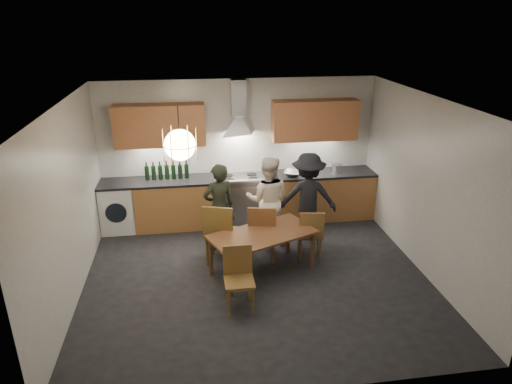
{
  "coord_description": "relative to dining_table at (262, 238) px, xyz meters",
  "views": [
    {
      "loc": [
        -0.87,
        -5.78,
        3.68
      ],
      "look_at": [
        0.05,
        0.4,
        1.2
      ],
      "focal_mm": 32.0,
      "sensor_mm": 36.0,
      "label": 1
    }
  ],
  "objects": [
    {
      "name": "wall_fixtures",
      "position": [
        -0.11,
        1.93,
        1.3
      ],
      "size": [
        4.3,
        0.54,
        1.1
      ],
      "color": "#CC7F4E",
      "rests_on": "ground"
    },
    {
      "name": "chair_front",
      "position": [
        -0.44,
        -0.79,
        -0.08
      ],
      "size": [
        0.39,
        0.39,
        0.85
      ],
      "rotation": [
        0.0,
        0.0,
        -0.0
      ],
      "color": "brown",
      "rests_on": "ground"
    },
    {
      "name": "room_shell",
      "position": [
        -0.11,
        -0.13,
        1.13
      ],
      "size": [
        5.02,
        4.52,
        2.61
      ],
      "color": "white",
      "rests_on": "ground"
    },
    {
      "name": "pendant_lamp",
      "position": [
        -1.11,
        -0.23,
        1.53
      ],
      "size": [
        0.43,
        0.43,
        0.7
      ],
      "color": "black",
      "rests_on": "ground"
    },
    {
      "name": "chair_back_mid",
      "position": [
        0.05,
        0.35,
        -0.03
      ],
      "size": [
        0.5,
        0.5,
        0.94
      ],
      "rotation": [
        0.0,
        0.0,
        2.94
      ],
      "color": "brown",
      "rests_on": "ground"
    },
    {
      "name": "person_mid",
      "position": [
        0.25,
        0.99,
        0.18
      ],
      "size": [
        0.85,
        0.74,
        1.51
      ],
      "primitive_type": "imported",
      "rotation": [
        0.0,
        0.0,
        2.89
      ],
      "color": "white",
      "rests_on": "ground"
    },
    {
      "name": "wine_bottles",
      "position": [
        -1.42,
        1.88,
        0.49
      ],
      "size": [
        0.77,
        0.08,
        0.33
      ],
      "color": "black",
      "rests_on": "counter_run"
    },
    {
      "name": "counter_run",
      "position": [
        -0.08,
        1.82,
        -0.12
      ],
      "size": [
        5.0,
        0.62,
        0.9
      ],
      "color": "tan",
      "rests_on": "ground"
    },
    {
      "name": "mixing_bowl",
      "position": [
        0.84,
        1.73,
        0.37
      ],
      "size": [
        0.42,
        0.42,
        0.08
      ],
      "primitive_type": "imported",
      "rotation": [
        0.0,
        0.0,
        -0.41
      ],
      "color": "#BABBBE",
      "rests_on": "counter_run"
    },
    {
      "name": "chair_back_right",
      "position": [
        0.8,
        0.25,
        -0.09
      ],
      "size": [
        0.44,
        0.44,
        0.85
      ],
      "rotation": [
        0.0,
        0.0,
        2.97
      ],
      "color": "brown",
      "rests_on": "ground"
    },
    {
      "name": "ground",
      "position": [
        -0.11,
        -0.13,
        -0.57
      ],
      "size": [
        5.0,
        5.0,
        0.0
      ],
      "primitive_type": "plane",
      "color": "black",
      "rests_on": "ground"
    },
    {
      "name": "person_left",
      "position": [
        -0.57,
        0.86,
        0.16
      ],
      "size": [
        0.62,
        0.5,
        1.47
      ],
      "primitive_type": "imported",
      "rotation": [
        0.0,
        0.0,
        3.46
      ],
      "color": "black",
      "rests_on": "ground"
    },
    {
      "name": "dining_table",
      "position": [
        0.0,
        0.0,
        0.0
      ],
      "size": [
        1.71,
        1.3,
        0.65
      ],
      "rotation": [
        0.0,
        0.0,
        0.4
      ],
      "color": "brown",
      "rests_on": "ground"
    },
    {
      "name": "range_stove",
      "position": [
        -0.11,
        1.81,
        -0.13
      ],
      "size": [
        0.9,
        0.6,
        0.92
      ],
      "color": "silver",
      "rests_on": "ground"
    },
    {
      "name": "chair_back_left",
      "position": [
        -0.61,
        0.33,
        0.0
      ],
      "size": [
        0.57,
        0.57,
        1.01
      ],
      "rotation": [
        0.0,
        0.0,
        2.84
      ],
      "color": "brown",
      "rests_on": "ground"
    },
    {
      "name": "stock_pot",
      "position": [
        1.71,
        1.84,
        0.39
      ],
      "size": [
        0.21,
        0.21,
        0.13
      ],
      "primitive_type": "cylinder",
      "rotation": [
        0.0,
        0.0,
        0.16
      ],
      "color": "silver",
      "rests_on": "counter_run"
    },
    {
      "name": "person_right",
      "position": [
        0.94,
        1.0,
        0.19
      ],
      "size": [
        1.07,
        0.72,
        1.53
      ],
      "primitive_type": "imported",
      "rotation": [
        0.0,
        0.0,
        2.98
      ],
      "color": "black",
      "rests_on": "ground"
    }
  ]
}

